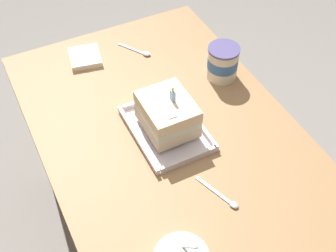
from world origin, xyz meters
TOP-DOWN VIEW (x-y plane):
  - ground_plane at (0.00, 0.00)m, footprint 8.00×8.00m
  - dining_table at (0.00, 0.00)m, footprint 1.21×0.78m
  - foil_tray at (-0.02, -0.00)m, footprint 0.29×0.21m
  - birthday_cake at (-0.02, -0.00)m, footprint 0.17×0.15m
  - ice_cream_tub at (-0.16, 0.28)m, footprint 0.11×0.11m
  - serving_spoon_near_tray at (0.29, 0.03)m, footprint 0.15×0.06m
  - serving_spoon_by_bowls at (-0.40, 0.09)m, footprint 0.13×0.09m
  - napkin_pile at (-0.46, -0.11)m, footprint 0.14×0.13m

SIDE VIEW (x-z plane):
  - ground_plane at x=0.00m, z-range 0.00..0.00m
  - dining_table at x=0.00m, z-range 0.27..1.00m
  - serving_spoon_near_tray at x=0.29m, z-range 0.74..0.75m
  - serving_spoon_by_bowls at x=-0.40m, z-range 0.74..0.75m
  - foil_tray at x=-0.02m, z-range 0.73..0.76m
  - napkin_pile at x=-0.46m, z-range 0.74..0.76m
  - ice_cream_tub at x=-0.16m, z-range 0.74..0.86m
  - birthday_cake at x=-0.02m, z-range 0.74..0.89m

